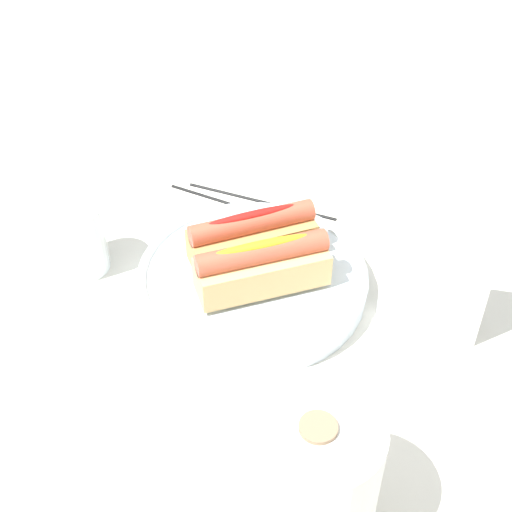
{
  "coord_description": "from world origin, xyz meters",
  "views": [
    {
      "loc": [
        0.01,
        0.6,
        0.59
      ],
      "look_at": [
        -0.0,
        -0.02,
        0.05
      ],
      "focal_mm": 49.55,
      "sensor_mm": 36.0,
      "label": 1
    }
  ],
  "objects_px": {
    "paper_towel_roll": "(314,475)",
    "serving_bowl": "(256,279)",
    "hotdog_back": "(262,266)",
    "chopstick_far": "(261,200)",
    "hotdog_front": "(250,236)",
    "water_glass": "(78,242)",
    "chopstick_near": "(239,206)",
    "napkin_box": "(434,277)"
  },
  "relations": [
    {
      "from": "paper_towel_roll",
      "to": "chopstick_near",
      "type": "distance_m",
      "value": 0.47
    },
    {
      "from": "paper_towel_roll",
      "to": "napkin_box",
      "type": "xyz_separation_m",
      "value": [
        -0.15,
        -0.23,
        0.01
      ]
    },
    {
      "from": "paper_towel_roll",
      "to": "chopstick_far",
      "type": "bearing_deg",
      "value": -86.01
    },
    {
      "from": "water_glass",
      "to": "hotdog_back",
      "type": "bearing_deg",
      "value": 161.8
    },
    {
      "from": "napkin_box",
      "to": "chopstick_far",
      "type": "bearing_deg",
      "value": -40.51
    },
    {
      "from": "water_glass",
      "to": "serving_bowl",
      "type": "bearing_deg",
      "value": 167.89
    },
    {
      "from": "paper_towel_roll",
      "to": "serving_bowl",
      "type": "bearing_deg",
      "value": -81.68
    },
    {
      "from": "paper_towel_roll",
      "to": "chopstick_far",
      "type": "relative_size",
      "value": 0.61
    },
    {
      "from": "serving_bowl",
      "to": "hotdog_back",
      "type": "distance_m",
      "value": 0.05
    },
    {
      "from": "chopstick_near",
      "to": "hotdog_front",
      "type": "bearing_deg",
      "value": 123.74
    },
    {
      "from": "hotdog_front",
      "to": "water_glass",
      "type": "xyz_separation_m",
      "value": [
        0.21,
        -0.02,
        -0.02
      ]
    },
    {
      "from": "napkin_box",
      "to": "chopstick_far",
      "type": "xyz_separation_m",
      "value": [
        0.18,
        -0.24,
        -0.07
      ]
    },
    {
      "from": "hotdog_back",
      "to": "water_glass",
      "type": "distance_m",
      "value": 0.24
    },
    {
      "from": "hotdog_back",
      "to": "chopstick_near",
      "type": "height_order",
      "value": "hotdog_back"
    },
    {
      "from": "hotdog_back",
      "to": "napkin_box",
      "type": "height_order",
      "value": "napkin_box"
    },
    {
      "from": "paper_towel_roll",
      "to": "napkin_box",
      "type": "distance_m",
      "value": 0.28
    },
    {
      "from": "paper_towel_roll",
      "to": "chopstick_near",
      "type": "height_order",
      "value": "paper_towel_roll"
    },
    {
      "from": "hotdog_front",
      "to": "paper_towel_roll",
      "type": "distance_m",
      "value": 0.32
    },
    {
      "from": "chopstick_near",
      "to": "hotdog_back",
      "type": "bearing_deg",
      "value": 125.94
    },
    {
      "from": "water_glass",
      "to": "chopstick_near",
      "type": "xyz_separation_m",
      "value": [
        -0.2,
        -0.12,
        -0.04
      ]
    },
    {
      "from": "hotdog_back",
      "to": "chopstick_near",
      "type": "relative_size",
      "value": 0.72
    },
    {
      "from": "serving_bowl",
      "to": "napkin_box",
      "type": "xyz_separation_m",
      "value": [
        -0.19,
        0.06,
        0.06
      ]
    },
    {
      "from": "chopstick_far",
      "to": "chopstick_near",
      "type": "bearing_deg",
      "value": 45.02
    },
    {
      "from": "hotdog_front",
      "to": "chopstick_far",
      "type": "relative_size",
      "value": 0.72
    },
    {
      "from": "hotdog_front",
      "to": "hotdog_back",
      "type": "bearing_deg",
      "value": 103.4
    },
    {
      "from": "serving_bowl",
      "to": "hotdog_front",
      "type": "xyz_separation_m",
      "value": [
        0.01,
        -0.03,
        0.04
      ]
    },
    {
      "from": "serving_bowl",
      "to": "napkin_box",
      "type": "distance_m",
      "value": 0.21
    },
    {
      "from": "napkin_box",
      "to": "chopstick_near",
      "type": "distance_m",
      "value": 0.32
    },
    {
      "from": "napkin_box",
      "to": "chopstick_near",
      "type": "xyz_separation_m",
      "value": [
        0.21,
        -0.23,
        -0.07
      ]
    },
    {
      "from": "napkin_box",
      "to": "water_glass",
      "type": "bearing_deg",
      "value": -2.29
    },
    {
      "from": "hotdog_back",
      "to": "chopstick_far",
      "type": "height_order",
      "value": "hotdog_back"
    },
    {
      "from": "hotdog_front",
      "to": "chopstick_far",
      "type": "height_order",
      "value": "hotdog_front"
    },
    {
      "from": "serving_bowl",
      "to": "hotdog_back",
      "type": "bearing_deg",
      "value": 103.4
    },
    {
      "from": "hotdog_front",
      "to": "hotdog_back",
      "type": "height_order",
      "value": "same"
    },
    {
      "from": "hotdog_front",
      "to": "napkin_box",
      "type": "relative_size",
      "value": 1.05
    },
    {
      "from": "hotdog_back",
      "to": "serving_bowl",
      "type": "bearing_deg",
      "value": -76.6
    },
    {
      "from": "paper_towel_roll",
      "to": "napkin_box",
      "type": "bearing_deg",
      "value": -122.54
    },
    {
      "from": "hotdog_front",
      "to": "serving_bowl",
      "type": "bearing_deg",
      "value": 103.4
    },
    {
      "from": "water_glass",
      "to": "paper_towel_roll",
      "type": "distance_m",
      "value": 0.43
    },
    {
      "from": "hotdog_front",
      "to": "chopstick_near",
      "type": "height_order",
      "value": "hotdog_front"
    },
    {
      "from": "napkin_box",
      "to": "chopstick_near",
      "type": "bearing_deg",
      "value": -34.76
    },
    {
      "from": "water_glass",
      "to": "paper_towel_roll",
      "type": "bearing_deg",
      "value": 127.27
    }
  ]
}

